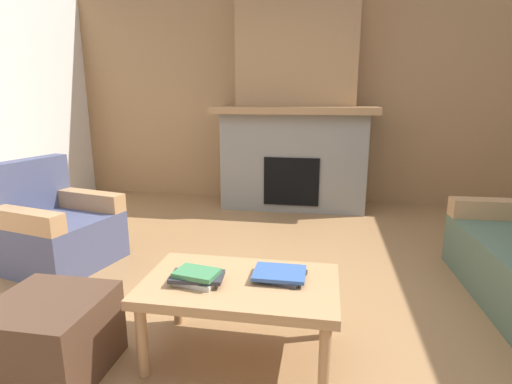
{
  "coord_description": "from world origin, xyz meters",
  "views": [
    {
      "loc": [
        0.38,
        -2.33,
        1.36
      ],
      "look_at": [
        -0.14,
        0.63,
        0.63
      ],
      "focal_mm": 28.19,
      "sensor_mm": 36.0,
      "label": 1
    }
  ],
  "objects_px": {
    "armchair": "(54,229)",
    "coffee_table": "(240,291)",
    "fireplace": "(295,112)",
    "ottoman": "(51,337)"
  },
  "relations": [
    {
      "from": "fireplace",
      "to": "ottoman",
      "type": "relative_size",
      "value": 5.19
    },
    {
      "from": "ottoman",
      "to": "fireplace",
      "type": "bearing_deg",
      "value": 74.88
    },
    {
      "from": "fireplace",
      "to": "armchair",
      "type": "distance_m",
      "value": 2.94
    },
    {
      "from": "coffee_table",
      "to": "ottoman",
      "type": "bearing_deg",
      "value": -161.34
    },
    {
      "from": "armchair",
      "to": "ottoman",
      "type": "relative_size",
      "value": 1.75
    },
    {
      "from": "fireplace",
      "to": "armchair",
      "type": "height_order",
      "value": "fireplace"
    },
    {
      "from": "armchair",
      "to": "coffee_table",
      "type": "bearing_deg",
      "value": -27.86
    },
    {
      "from": "fireplace",
      "to": "ottoman",
      "type": "height_order",
      "value": "fireplace"
    },
    {
      "from": "armchair",
      "to": "coffee_table",
      "type": "height_order",
      "value": "armchair"
    },
    {
      "from": "armchair",
      "to": "coffee_table",
      "type": "distance_m",
      "value": 1.98
    }
  ]
}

